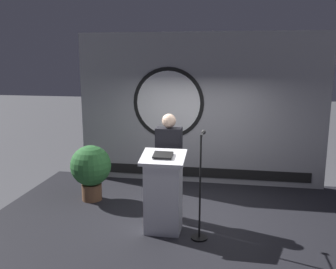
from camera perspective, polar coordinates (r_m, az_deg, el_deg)
name	(u,v)px	position (r m, az deg, el deg)	size (l,w,h in m)	color
ground_plane	(187,235)	(6.43, 2.88, -14.90)	(40.00, 40.00, 0.00)	#4C4C51
stage_platform	(187,226)	(6.36, 2.89, -13.69)	(6.40, 4.00, 0.30)	black
banner_display	(198,110)	(7.66, 4.57, 3.73)	(5.00, 0.12, 3.05)	#9E9EA3
podium	(163,193)	(5.63, -0.72, -8.88)	(0.64, 0.50, 1.22)	silver
speaker_person	(169,166)	(5.99, 0.14, -4.79)	(0.40, 0.26, 1.71)	black
microphone_stand	(200,201)	(5.49, 4.89, -10.01)	(0.24, 0.59, 1.53)	black
potted_plant	(91,168)	(6.97, -11.59, -4.97)	(0.73, 0.73, 1.02)	brown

